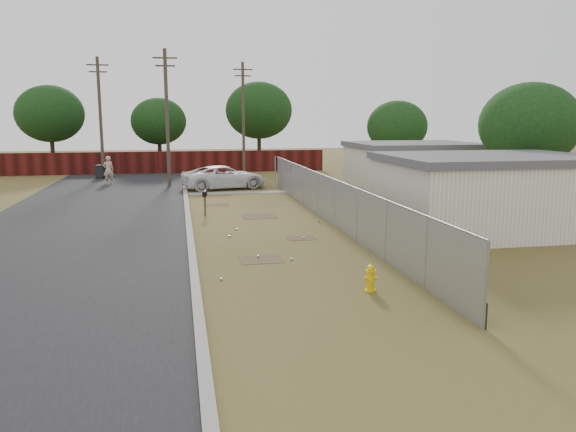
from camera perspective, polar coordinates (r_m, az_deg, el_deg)
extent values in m
plane|color=brown|center=(23.32, -2.59, -1.35)|extent=(120.00, 120.00, 0.00)
cube|color=black|center=(31.24, -18.56, 1.05)|extent=(9.00, 60.00, 0.02)
cube|color=#99968F|center=(30.96, -10.29, 1.43)|extent=(0.25, 60.00, 0.12)
cube|color=#99968F|center=(34.59, -5.40, 2.36)|extent=(6.20, 1.00, 0.03)
cylinder|color=gray|center=(12.92, 19.49, -6.71)|extent=(0.06, 0.06, 2.00)
cylinder|color=gray|center=(15.48, 13.89, -3.70)|extent=(0.06, 0.06, 2.00)
cylinder|color=gray|center=(18.18, 9.94, -1.54)|extent=(0.06, 0.06, 2.00)
cylinder|color=gray|center=(20.96, 7.02, 0.07)|extent=(0.06, 0.06, 2.00)
cylinder|color=gray|center=(23.79, 4.80, 1.29)|extent=(0.06, 0.06, 2.00)
cylinder|color=gray|center=(26.66, 3.05, 2.25)|extent=(0.06, 0.06, 2.00)
cylinder|color=gray|center=(29.55, 1.64, 3.03)|extent=(0.06, 0.06, 2.00)
cylinder|color=gray|center=(32.47, 0.48, 3.66)|extent=(0.06, 0.06, 2.00)
cylinder|color=gray|center=(35.40, -0.49, 4.19)|extent=(0.06, 0.06, 2.00)
cylinder|color=gray|center=(38.34, -1.31, 4.63)|extent=(0.06, 0.06, 2.00)
cylinder|color=gray|center=(24.62, 4.20, 3.94)|extent=(0.04, 26.00, 0.04)
cube|color=gray|center=(24.74, 4.17, 1.64)|extent=(0.01, 26.00, 2.00)
cube|color=black|center=(24.87, 4.28, 0.05)|extent=(0.03, 26.00, 0.60)
cube|color=#4D1310|center=(47.84, -14.24, 5.28)|extent=(30.00, 0.12, 1.80)
cylinder|color=#473E2F|center=(38.63, -12.18, 9.65)|extent=(0.24, 0.24, 9.00)
cube|color=#473E2F|center=(38.81, -12.40, 15.42)|extent=(1.60, 0.10, 0.10)
cube|color=#473E2F|center=(38.77, -12.37, 14.68)|extent=(1.30, 0.10, 0.10)
cylinder|color=#473E2F|center=(44.98, -18.51, 9.39)|extent=(0.24, 0.24, 9.00)
cube|color=#473E2F|center=(45.14, -18.79, 14.34)|extent=(1.60, 0.10, 0.10)
cube|color=#473E2F|center=(45.10, -18.76, 13.70)|extent=(1.30, 0.10, 0.10)
cylinder|color=#473E2F|center=(46.92, -4.56, 9.87)|extent=(0.24, 0.24, 9.00)
cube|color=#473E2F|center=(47.08, -4.63, 14.62)|extent=(1.60, 0.10, 0.10)
cube|color=#473E2F|center=(47.04, -4.62, 14.01)|extent=(1.30, 0.10, 0.10)
cube|color=white|center=(24.24, 19.69, 1.86)|extent=(8.00, 6.00, 2.80)
cube|color=#4F4F54|center=(24.08, 19.91, 5.51)|extent=(8.32, 6.24, 0.30)
cube|color=white|center=(34.66, 12.60, 4.49)|extent=(7.00, 6.00, 2.80)
cube|color=#4F4F54|center=(34.55, 12.69, 7.05)|extent=(7.28, 6.24, 0.30)
cylinder|color=#342717|center=(52.79, -22.79, 6.04)|extent=(0.36, 0.36, 3.30)
ellipsoid|color=black|center=(52.71, -23.03, 9.54)|extent=(5.70, 5.70, 4.84)
cylinder|color=#342717|center=(52.74, -12.89, 6.33)|extent=(0.36, 0.36, 2.86)
ellipsoid|color=black|center=(52.65, -13.01, 9.36)|extent=(4.94, 4.94, 4.20)
cylinder|color=#342717|center=(52.22, -2.95, 6.89)|extent=(0.36, 0.36, 3.52)
ellipsoid|color=black|center=(52.14, -2.98, 10.67)|extent=(6.08, 6.08, 5.17)
cylinder|color=#342717|center=(43.90, 10.91, 5.56)|extent=(0.36, 0.36, 2.64)
ellipsoid|color=black|center=(43.79, 11.02, 8.93)|extent=(4.56, 4.56, 3.88)
cylinder|color=#342717|center=(31.09, 22.98, 3.38)|extent=(0.36, 0.36, 2.86)
ellipsoid|color=black|center=(30.93, 23.33, 8.53)|extent=(4.94, 4.94, 4.20)
cylinder|color=yellow|center=(15.29, 8.35, -7.47)|extent=(0.35, 0.35, 0.05)
cylinder|color=yellow|center=(15.21, 8.38, -6.50)|extent=(0.25, 0.25, 0.52)
cylinder|color=yellow|center=(15.14, 8.40, -5.55)|extent=(0.32, 0.32, 0.05)
sphere|color=yellow|center=(15.12, 8.41, -5.29)|extent=(0.24, 0.24, 0.21)
cylinder|color=yellow|center=(15.09, 8.42, -4.89)|extent=(0.04, 0.04, 0.05)
cylinder|color=yellow|center=(15.17, 7.91, -6.28)|extent=(0.10, 0.11, 0.10)
cylinder|color=yellow|center=(15.22, 8.85, -6.26)|extent=(0.10, 0.11, 0.10)
cylinder|color=yellow|center=(15.07, 8.47, -6.40)|extent=(0.14, 0.13, 0.13)
cube|color=brown|center=(26.68, -8.43, 1.06)|extent=(0.10, 0.10, 0.98)
cube|color=black|center=(26.60, -8.46, 2.17)|extent=(0.26, 0.50, 0.18)
cylinder|color=black|center=(26.59, -8.46, 2.36)|extent=(0.26, 0.50, 0.18)
cube|color=#B61B0D|center=(26.35, -8.53, 2.10)|extent=(0.03, 0.04, 0.10)
imported|color=silver|center=(36.63, -6.46, 3.94)|extent=(5.87, 3.76, 1.51)
imported|color=tan|center=(40.98, -17.78, 4.47)|extent=(0.78, 0.58, 1.95)
cube|color=black|center=(44.72, -18.46, 4.24)|extent=(0.77, 0.77, 0.98)
cube|color=black|center=(44.68, -18.50, 4.89)|extent=(0.85, 0.85, 0.08)
cylinder|color=black|center=(44.35, -18.24, 3.70)|extent=(0.11, 0.21, 0.20)
cylinder|color=beige|center=(18.31, 0.36, -4.38)|extent=(0.12, 0.11, 0.07)
cylinder|color=#B9B9BE|center=(18.67, -3.06, -4.12)|extent=(0.08, 0.11, 0.07)
cylinder|color=beige|center=(21.51, 1.57, -2.21)|extent=(0.10, 0.08, 0.07)
cylinder|color=#B9B9BE|center=(16.20, -6.80, -6.38)|extent=(0.09, 0.11, 0.07)
cylinder|color=beige|center=(27.18, -4.20, 0.34)|extent=(0.09, 0.11, 0.07)
cylinder|color=#B9B9BE|center=(23.22, -5.27, -1.34)|extent=(0.11, 0.09, 0.07)
cylinder|color=#B9B9BE|center=(21.89, -5.99, -2.05)|extent=(0.11, 0.08, 0.07)
cylinder|color=#B9B9BE|center=(24.86, 3.18, -0.55)|extent=(0.12, 0.11, 0.07)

